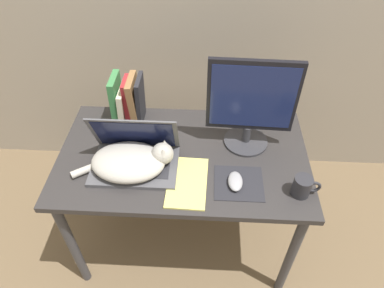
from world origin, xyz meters
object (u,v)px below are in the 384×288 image
Objects in this scene: book_row at (128,101)px; mug at (303,186)px; external_monitor at (251,104)px; computer_mouse at (235,181)px; laptop at (135,156)px; cat at (132,161)px; notepad at (187,182)px.

book_row is 0.89m from mug.
external_monitor is 4.14× the size of computer_mouse.
external_monitor reaches higher than laptop.
cat is 1.00× the size of external_monitor.
mug is (0.71, -0.09, -0.01)m from cat.
notepad is 0.47m from mug.
external_monitor reaches higher than notepad.
mug is at bearing -54.85° from external_monitor.
book_row is (-0.07, 0.34, 0.06)m from cat.
computer_mouse is 0.27m from mug.
laptop is at bearing 167.75° from computer_mouse.
external_monitor reaches higher than cat.
cat is at bearing 172.43° from mug.
laptop is 0.71m from mug.
computer_mouse is 0.93× the size of mug.
laptop is at bearing -161.61° from external_monitor.
mug reaches higher than notepad.
cat is 1.76× the size of book_row.
laptop is 1.50× the size of book_row.
external_monitor is 0.40m from mug.
laptop is 0.55m from external_monitor.
cat is 0.57m from external_monitor.
notepad is at bearing -51.94° from book_row.
notepad is (-0.26, -0.26, -0.22)m from external_monitor.
mug is (0.27, -0.04, 0.03)m from computer_mouse.
mug is at bearing -7.57° from cat.
computer_mouse is 0.65m from book_row.
cat is 0.45m from computer_mouse.
book_row reaches higher than laptop.
computer_mouse is 0.38× the size of notepad.
laptop is at bearing 77.16° from cat.
computer_mouse is 0.42× the size of book_row.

